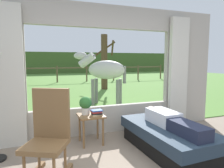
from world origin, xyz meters
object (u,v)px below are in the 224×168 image
at_px(book_stack, 97,113).
at_px(potted_plant, 86,104).
at_px(reclining_person, 170,121).
at_px(recliner_sofa, 168,138).
at_px(rocking_chair, 49,134).
at_px(pasture_tree, 105,61).
at_px(side_table, 91,120).
at_px(horse, 104,70).

bearing_deg(book_stack, potted_plant, 145.06).
bearing_deg(potted_plant, reclining_person, -35.50).
bearing_deg(reclining_person, potted_plant, 142.57).
bearing_deg(potted_plant, recliner_sofa, -33.85).
distance_m(rocking_chair, pasture_tree, 7.96).
relative_size(side_table, horse, 0.30).
height_order(reclining_person, pasture_tree, pasture_tree).
relative_size(horse, pasture_tree, 0.63).
bearing_deg(reclining_person, horse, 86.48).
bearing_deg(rocking_chair, recliner_sofa, 30.07).
bearing_deg(potted_plant, side_table, -36.87).
bearing_deg(horse, potted_plant, -167.34).
relative_size(recliner_sofa, reclining_person, 1.21).
height_order(book_stack, pasture_tree, pasture_tree).
bearing_deg(recliner_sofa, side_table, 144.45).
bearing_deg(book_stack, side_table, 146.88).
bearing_deg(side_table, pasture_tree, 69.76).
xyz_separation_m(side_table, horse, (1.20, 2.93, 0.73)).
xyz_separation_m(potted_plant, horse, (1.28, 2.87, 0.45)).
xyz_separation_m(rocking_chair, side_table, (0.76, 0.82, -0.12)).
xyz_separation_m(potted_plant, book_stack, (0.17, -0.12, -0.13)).
xyz_separation_m(book_stack, pasture_tree, (2.29, 6.50, 0.89)).
bearing_deg(pasture_tree, potted_plant, -111.04).
distance_m(book_stack, horse, 3.24).
distance_m(side_table, horse, 3.25).
distance_m(potted_plant, pasture_tree, 6.88).
distance_m(recliner_sofa, reclining_person, 0.31).
height_order(side_table, potted_plant, potted_plant).
height_order(reclining_person, book_stack, reclining_person).
height_order(recliner_sofa, book_stack, book_stack).
xyz_separation_m(side_table, potted_plant, (-0.08, 0.06, 0.28)).
height_order(rocking_chair, side_table, rocking_chair).
bearing_deg(book_stack, rocking_chair, -137.91).
height_order(recliner_sofa, potted_plant, potted_plant).
bearing_deg(pasture_tree, reclining_person, -100.03).
xyz_separation_m(reclining_person, rocking_chair, (-1.86, -0.04, 0.02)).
xyz_separation_m(reclining_person, pasture_tree, (1.28, 7.22, 0.93)).
bearing_deg(rocking_chair, potted_plant, 79.64).
relative_size(book_stack, horse, 0.12).
relative_size(side_table, book_stack, 2.59).
distance_m(reclining_person, rocking_chair, 1.86).
xyz_separation_m(recliner_sofa, horse, (0.10, 3.66, 0.94)).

